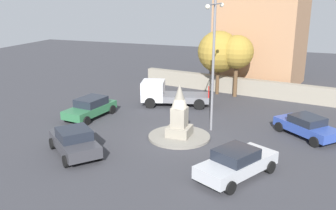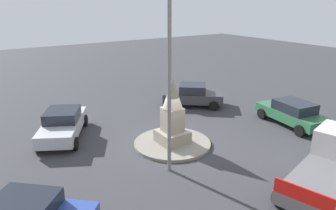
{
  "view_description": "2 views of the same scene",
  "coord_description": "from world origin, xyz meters",
  "views": [
    {
      "loc": [
        20.93,
        7.07,
        8.72
      ],
      "look_at": [
        -0.06,
        -0.77,
        2.03
      ],
      "focal_mm": 40.49,
      "sensor_mm": 36.0,
      "label": 1
    },
    {
      "loc": [
        -12.07,
        8.17,
        6.97
      ],
      "look_at": [
        0.87,
        -0.3,
        1.82
      ],
      "focal_mm": 33.9,
      "sensor_mm": 36.0,
      "label": 2
    }
  ],
  "objects": [
    {
      "name": "car_blue_parked_left",
      "position": [
        -2.96,
        7.4,
        0.71
      ],
      "size": [
        4.04,
        4.22,
        1.35
      ],
      "color": "#2D479E",
      "rests_on": "ground"
    },
    {
      "name": "stone_boundary_wall",
      "position": [
        -11.89,
        1.85,
        0.72
      ],
      "size": [
        3.65,
        19.16,
        1.44
      ],
      "primitive_type": "cube",
      "rotation": [
        0.0,
        0.0,
        4.56
      ],
      "color": "gray",
      "rests_on": "ground"
    },
    {
      "name": "ground_plane",
      "position": [
        0.0,
        0.0,
        0.0
      ],
      "size": [
        80.0,
        80.0,
        0.0
      ],
      "primitive_type": "plane",
      "color": "#38383D"
    },
    {
      "name": "truck_white_parked_right",
      "position": [
        -6.43,
        -3.2,
        0.93
      ],
      "size": [
        3.37,
        5.65,
        1.95
      ],
      "color": "silver",
      "rests_on": "ground"
    },
    {
      "name": "car_green_waiting",
      "position": [
        -1.58,
        -7.32,
        0.75
      ],
      "size": [
        4.41,
        2.4,
        1.44
      ],
      "color": "#2D6B42",
      "rests_on": "ground"
    },
    {
      "name": "monument",
      "position": [
        0.0,
        0.0,
        1.61
      ],
      "size": [
        1.4,
        1.4,
        3.32
      ],
      "color": "gray",
      "rests_on": "traffic_island"
    },
    {
      "name": "tree_mid_cluster",
      "position": [
        -10.95,
        1.37,
        3.85
      ],
      "size": [
        2.84,
        2.84,
        5.31
      ],
      "color": "brown",
      "rests_on": "ground"
    },
    {
      "name": "corner_building",
      "position": [
        -16.74,
        2.6,
        4.54
      ],
      "size": [
        7.9,
        8.54,
        9.07
      ],
      "primitive_type": "cube",
      "rotation": [
        0.0,
        0.0,
        4.56
      ],
      "color": "#A87A56",
      "rests_on": "ground"
    },
    {
      "name": "car_dark_grey_far_side",
      "position": [
        4.4,
        -4.66,
        0.76
      ],
      "size": [
        3.94,
        4.25,
        1.5
      ],
      "color": "#38383D",
      "rests_on": "ground"
    },
    {
      "name": "tree_near_wall",
      "position": [
        -11.2,
        -0.26,
        3.78
      ],
      "size": [
        3.6,
        3.6,
        5.59
      ],
      "color": "brown",
      "rests_on": "ground"
    },
    {
      "name": "car_silver_approaching",
      "position": [
        3.95,
        4.31,
        0.76
      ],
      "size": [
        4.79,
        3.66,
        1.49
      ],
      "color": "#B7BABF",
      "rests_on": "ground"
    },
    {
      "name": "streetlamp",
      "position": [
        -2.02,
        1.52,
        5.08
      ],
      "size": [
        3.81,
        0.28,
        8.36
      ],
      "color": "slate",
      "rests_on": "ground"
    },
    {
      "name": "traffic_island",
      "position": [
        0.0,
        0.0,
        0.07
      ],
      "size": [
        3.86,
        3.86,
        0.15
      ],
      "primitive_type": "cylinder",
      "color": "gray",
      "rests_on": "ground"
    }
  ]
}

